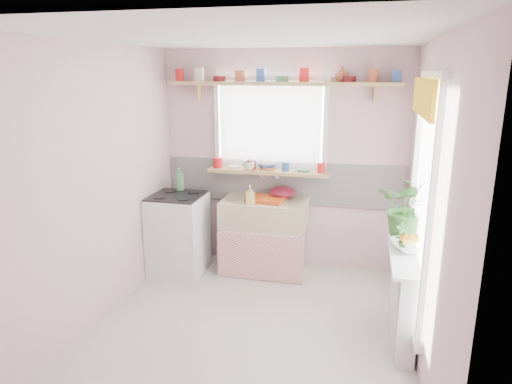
# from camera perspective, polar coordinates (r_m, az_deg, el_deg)

# --- Properties ---
(room) EXTENTS (3.20, 3.20, 3.20)m
(room) POSITION_cam_1_polar(r_m,az_deg,el_deg) (4.46, 10.16, 3.27)
(room) COLOR beige
(room) RESTS_ON ground
(sink_unit) EXTENTS (0.95, 0.65, 1.11)m
(sink_unit) POSITION_cam_1_polar(r_m,az_deg,el_deg) (5.23, 1.06, -5.46)
(sink_unit) COLOR white
(sink_unit) RESTS_ON ground
(cooker) EXTENTS (0.58, 0.58, 0.93)m
(cooker) POSITION_cam_1_polar(r_m,az_deg,el_deg) (5.28, -9.67, -5.16)
(cooker) COLOR white
(cooker) RESTS_ON ground
(radiator_ledge) EXTENTS (0.22, 0.95, 0.78)m
(radiator_ledge) POSITION_cam_1_polar(r_m,az_deg,el_deg) (4.16, 17.95, -12.33)
(radiator_ledge) COLOR white
(radiator_ledge) RESTS_ON ground
(windowsill) EXTENTS (1.40, 0.22, 0.04)m
(windowsill) POSITION_cam_1_polar(r_m,az_deg,el_deg) (5.21, 1.54, 2.56)
(windowsill) COLOR tan
(windowsill) RESTS_ON room
(pine_shelf) EXTENTS (2.52, 0.24, 0.04)m
(pine_shelf) POSITION_cam_1_polar(r_m,az_deg,el_deg) (5.06, 3.30, 13.37)
(pine_shelf) COLOR tan
(pine_shelf) RESTS_ON room
(shelf_crockery) EXTENTS (2.47, 0.11, 0.12)m
(shelf_crockery) POSITION_cam_1_polar(r_m,az_deg,el_deg) (5.06, 3.31, 14.22)
(shelf_crockery) COLOR red
(shelf_crockery) RESTS_ON pine_shelf
(sill_crockery) EXTENTS (1.35, 0.11, 0.12)m
(sill_crockery) POSITION_cam_1_polar(r_m,az_deg,el_deg) (5.20, 1.36, 3.38)
(sill_crockery) COLOR red
(sill_crockery) RESTS_ON windowsill
(dish_tray) EXTENTS (0.44, 0.35, 0.04)m
(dish_tray) POSITION_cam_1_polar(r_m,az_deg,el_deg) (5.08, 1.25, -0.90)
(dish_tray) COLOR #CE4C12
(dish_tray) RESTS_ON sink_unit
(colander) EXTENTS (0.33, 0.33, 0.13)m
(colander) POSITION_cam_1_polar(r_m,az_deg,el_deg) (5.19, 3.32, -0.04)
(colander) COLOR maroon
(colander) RESTS_ON sink_unit
(jade_plant) EXTENTS (0.65, 0.61, 0.60)m
(jade_plant) POSITION_cam_1_polar(r_m,az_deg,el_deg) (4.29, 18.71, -1.84)
(jade_plant) COLOR #366B2B
(jade_plant) RESTS_ON radiator_ledge
(fruit_bowl) EXTENTS (0.41, 0.41, 0.08)m
(fruit_bowl) POSITION_cam_1_polar(r_m,az_deg,el_deg) (4.10, 18.75, -6.41)
(fruit_bowl) COLOR white
(fruit_bowl) RESTS_ON radiator_ledge
(herb_pot) EXTENTS (0.14, 0.11, 0.23)m
(herb_pot) POSITION_cam_1_polar(r_m,az_deg,el_deg) (4.09, 17.82, -5.28)
(herb_pot) COLOR #2B6428
(herb_pot) RESTS_ON radiator_ledge
(soap_bottle_sink) EXTENTS (0.12, 0.12, 0.21)m
(soap_bottle_sink) POSITION_cam_1_polar(r_m,az_deg,el_deg) (4.92, -0.74, -0.38)
(soap_bottle_sink) COLOR #CEC65B
(soap_bottle_sink) RESTS_ON sink_unit
(sill_cup) EXTENTS (0.17, 0.17, 0.10)m
(sill_cup) POSITION_cam_1_polar(r_m,az_deg,el_deg) (5.19, -0.90, 3.31)
(sill_cup) COLOR silver
(sill_cup) RESTS_ON windowsill
(sill_bowl) EXTENTS (0.26, 0.26, 0.06)m
(sill_bowl) POSITION_cam_1_polar(r_m,az_deg,el_deg) (5.26, 1.41, 3.26)
(sill_bowl) COLOR #2E5596
(sill_bowl) RESTS_ON windowsill
(shelf_vase) EXTENTS (0.19, 0.19, 0.16)m
(shelf_vase) POSITION_cam_1_polar(r_m,az_deg,el_deg) (5.04, 10.71, 14.27)
(shelf_vase) COLOR #9E5130
(shelf_vase) RESTS_ON pine_shelf
(cooker_bottle) EXTENTS (0.11, 0.11, 0.26)m
(cooker_bottle) POSITION_cam_1_polar(r_m,az_deg,el_deg) (5.33, -9.54, 1.62)
(cooker_bottle) COLOR #468D54
(cooker_bottle) RESTS_ON cooker
(fruit) EXTENTS (0.20, 0.14, 0.10)m
(fruit) POSITION_cam_1_polar(r_m,az_deg,el_deg) (4.09, 18.90, -5.57)
(fruit) COLOR orange
(fruit) RESTS_ON fruit_bowl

